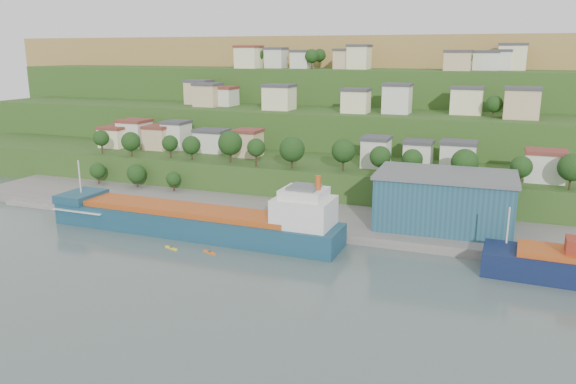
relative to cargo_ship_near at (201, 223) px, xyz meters
The scene contains 10 objects.
ground 14.30m from the cargo_ship_near, 40.43° to the right, with size 500.00×500.00×0.00m, color #4A5A56.
quay 36.14m from the cargo_ship_near, 31.69° to the left, with size 220.00×26.00×4.00m, color slate.
pebble_beach 46.29m from the cargo_ship_near, 163.75° to the left, with size 40.00×18.00×2.40m, color slate.
hillside 159.98m from the cargo_ship_near, 86.19° to the left, with size 360.00×210.70×96.00m.
cargo_ship_near is the anchor object (origin of this frame).
warehouse 56.51m from the cargo_ship_near, 20.80° to the left, with size 31.45×19.75×12.80m.
caravan 42.94m from the cargo_ship_near, 163.95° to the left, with size 5.93×2.47×2.77m, color white.
dinghy 34.93m from the cargo_ship_near, 162.71° to the left, with size 4.18×1.57×0.84m, color silver.
kayak_orange 12.93m from the cargo_ship_near, 53.17° to the right, with size 3.47×1.92×0.88m.
kayak_yellow 11.14m from the cargo_ship_near, 97.67° to the right, with size 3.57×1.73×0.89m.
Camera 1 is at (52.57, -100.21, 41.63)m, focal length 35.00 mm.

